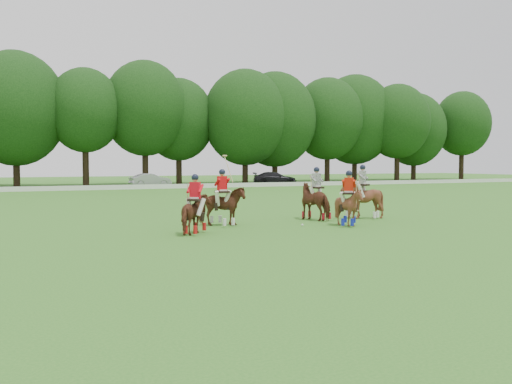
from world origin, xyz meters
name	(u,v)px	position (x,y,z in m)	size (l,w,h in m)	color
ground	(302,240)	(0.00, 0.00, 0.00)	(180.00, 180.00, 0.00)	#2D6C1F
tree_line	(88,111)	(0.26, 48.05, 8.23)	(117.98, 14.32, 14.75)	black
boundary_rail	(102,188)	(0.00, 38.00, 0.22)	(120.00, 0.10, 0.44)	white
car_mid	(150,180)	(5.73, 42.50, 0.71)	(1.49, 4.28, 1.41)	#99999E
car_right	(275,178)	(20.41, 42.50, 0.73)	(2.05, 5.05, 1.47)	black
polo_red_a	(195,213)	(-2.73, 2.99, 0.77)	(1.64, 1.82, 2.16)	#512515
polo_red_b	(222,206)	(-0.87, 5.05, 0.83)	(1.71, 1.50, 2.85)	#512515
polo_red_c	(349,206)	(3.77, 2.84, 0.80)	(1.84, 1.87, 2.25)	#512515
polo_stripe_a	(316,201)	(3.87, 5.54, 0.87)	(1.41, 2.16, 2.38)	#512515
polo_stripe_b	(362,199)	(6.07, 5.13, 0.91)	(2.12, 2.16, 2.48)	#512515
polo_ball	(302,225)	(2.05, 3.61, 0.04)	(0.09, 0.09, 0.09)	white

